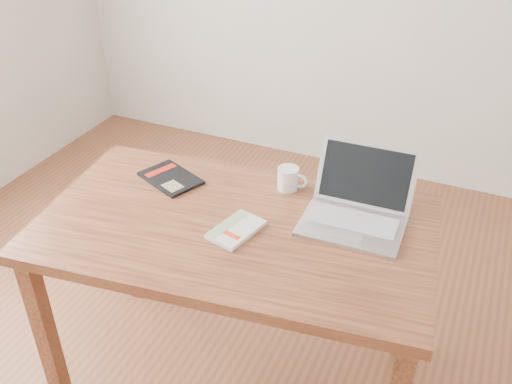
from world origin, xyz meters
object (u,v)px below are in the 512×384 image
at_px(black_guidebook, 171,178).
at_px(laptop, 357,208).
at_px(desk, 235,245).
at_px(white_guidebook, 236,230).
at_px(coffee_mug, 289,178).

bearing_deg(black_guidebook, laptop, -64.36).
bearing_deg(laptop, desk, -154.18).
height_order(white_guidebook, black_guidebook, white_guidebook).
distance_m(desk, white_guidebook, 0.11).
xyz_separation_m(black_guidebook, coffee_mug, (0.42, 0.12, 0.04)).
height_order(desk, coffee_mug, coffee_mug).
xyz_separation_m(white_guidebook, laptop, (0.33, 0.22, 0.04)).
bearing_deg(desk, coffee_mug, 65.83).
xyz_separation_m(desk, black_guidebook, (-0.34, 0.15, 0.10)).
height_order(desk, laptop, laptop).
bearing_deg(white_guidebook, coffee_mug, 92.56).
relative_size(black_guidebook, coffee_mug, 2.36).
bearing_deg(desk, black_guidebook, 148.52).
xyz_separation_m(white_guidebook, coffee_mug, (0.06, 0.31, 0.04)).
bearing_deg(coffee_mug, laptop, -16.54).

